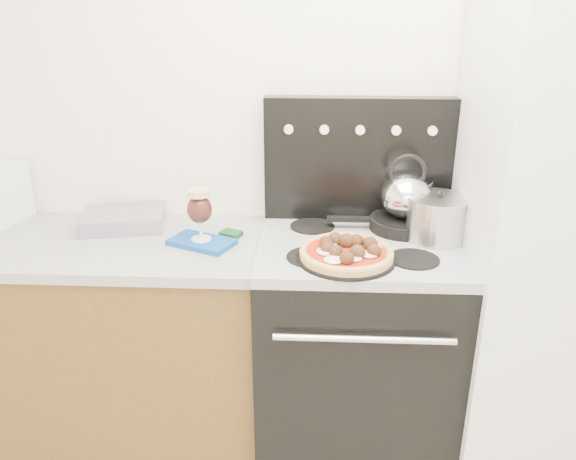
# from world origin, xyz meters

# --- Properties ---
(room_shell) EXTENTS (3.52, 3.01, 2.52)m
(room_shell) POSITION_xyz_m (0.00, 0.29, 1.25)
(room_shell) COLOR beige
(room_shell) RESTS_ON ground
(base_cabinet) EXTENTS (1.45, 0.60, 0.86)m
(base_cabinet) POSITION_xyz_m (-1.02, 1.20, 0.43)
(base_cabinet) COLOR brown
(base_cabinet) RESTS_ON ground
(countertop) EXTENTS (1.48, 0.63, 0.04)m
(countertop) POSITION_xyz_m (-1.02, 1.20, 0.88)
(countertop) COLOR #A4A4A4
(countertop) RESTS_ON base_cabinet
(stove_body) EXTENTS (0.76, 0.65, 0.88)m
(stove_body) POSITION_xyz_m (0.08, 1.18, 0.44)
(stove_body) COLOR black
(stove_body) RESTS_ON ground
(cooktop) EXTENTS (0.76, 0.65, 0.04)m
(cooktop) POSITION_xyz_m (0.08, 1.18, 0.90)
(cooktop) COLOR #ADADB2
(cooktop) RESTS_ON stove_body
(backguard) EXTENTS (0.76, 0.08, 0.50)m
(backguard) POSITION_xyz_m (0.08, 1.45, 1.17)
(backguard) COLOR black
(backguard) RESTS_ON cooktop
(fridge) EXTENTS (0.64, 0.68, 1.90)m
(fridge) POSITION_xyz_m (0.78, 1.15, 0.95)
(fridge) COLOR silver
(fridge) RESTS_ON ground
(foil_sheet) EXTENTS (0.37, 0.30, 0.07)m
(foil_sheet) POSITION_xyz_m (-0.88, 1.34, 0.93)
(foil_sheet) COLOR silver
(foil_sheet) RESTS_ON countertop
(oven_mitt) EXTENTS (0.28, 0.23, 0.02)m
(oven_mitt) POSITION_xyz_m (-0.52, 1.17, 0.91)
(oven_mitt) COLOR #114BA8
(oven_mitt) RESTS_ON countertop
(beer_glass) EXTENTS (0.11, 0.11, 0.20)m
(beer_glass) POSITION_xyz_m (-0.52, 1.17, 1.02)
(beer_glass) COLOR #371812
(beer_glass) RESTS_ON oven_mitt
(pizza_pan) EXTENTS (0.39, 0.39, 0.01)m
(pizza_pan) POSITION_xyz_m (0.02, 1.01, 0.93)
(pizza_pan) COLOR black
(pizza_pan) RESTS_ON cooktop
(pizza) EXTENTS (0.39, 0.39, 0.05)m
(pizza) POSITION_xyz_m (0.02, 1.01, 0.95)
(pizza) COLOR #E3B76A
(pizza) RESTS_ON pizza_pan
(skillet) EXTENTS (0.27, 0.27, 0.05)m
(skillet) POSITION_xyz_m (0.26, 1.32, 0.94)
(skillet) COLOR black
(skillet) RESTS_ON cooktop
(tea_kettle) EXTENTS (0.21, 0.21, 0.22)m
(tea_kettle) POSITION_xyz_m (0.26, 1.32, 1.08)
(tea_kettle) COLOR silver
(tea_kettle) RESTS_ON skillet
(stock_pot) EXTENTS (0.22, 0.22, 0.16)m
(stock_pot) POSITION_xyz_m (0.37, 1.22, 1.00)
(stock_pot) COLOR #B8B8BB
(stock_pot) RESTS_ON cooktop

